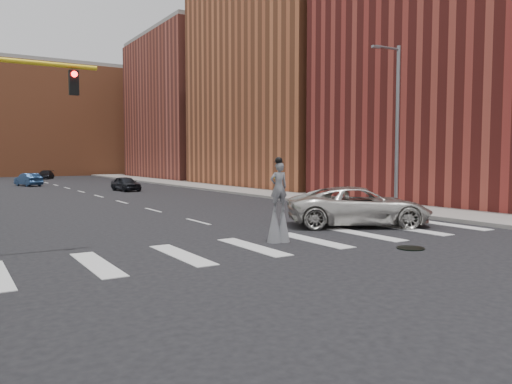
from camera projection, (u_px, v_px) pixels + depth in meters
name	position (u px, v px, depth m)	size (l,w,h in m)	color
ground_plane	(301.00, 248.00, 16.56)	(160.00, 160.00, 0.00)	black
sidewalk_right	(244.00, 190.00, 44.32)	(5.00, 90.00, 0.18)	gray
manhole	(411.00, 248.00, 16.44)	(0.90, 0.90, 0.04)	black
building_near	(489.00, 40.00, 34.13)	(16.00, 20.00, 22.00)	maroon
building_mid	(298.00, 72.00, 52.72)	(16.00, 22.00, 24.00)	#B76039
building_far	(200.00, 110.00, 73.21)	(16.00, 22.00, 20.00)	#A0493B
building_backdrop	(55.00, 122.00, 85.22)	(26.00, 14.00, 18.00)	#B76039
streetlight	(396.00, 122.00, 27.03)	(2.05, 0.20, 9.00)	slate
stilt_performer	(279.00, 209.00, 17.65)	(0.83, 0.58, 3.03)	#322014
suv_crossing	(359.00, 206.00, 21.89)	(2.86, 6.21, 1.73)	beige
car_near	(126.00, 184.00, 44.54)	(1.54, 3.84, 1.31)	black
car_mid	(28.00, 180.00, 52.10)	(1.42, 4.07, 1.34)	navy
car_far	(46.00, 175.00, 69.10)	(1.66, 4.09, 1.19)	black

